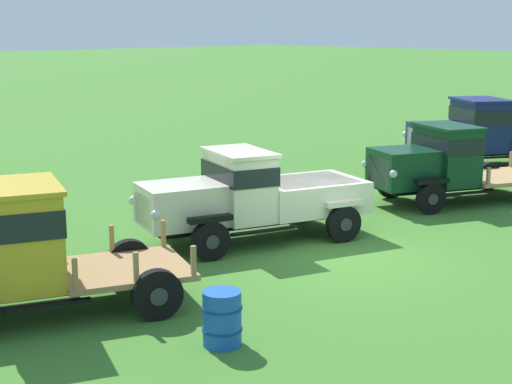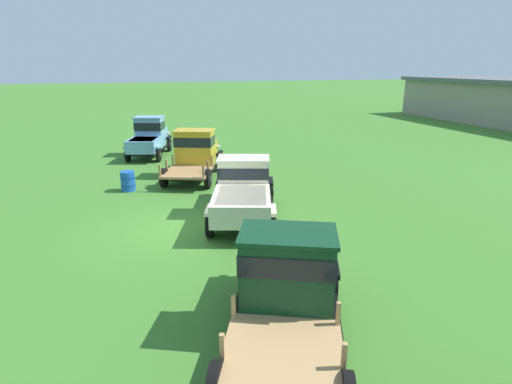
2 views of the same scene
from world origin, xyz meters
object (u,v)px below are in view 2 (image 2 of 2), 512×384
(vintage_truck_midrow_center, at_px, (243,188))
(vintage_truck_foreground_near, at_px, (149,137))
(oil_drum_beside_row, at_px, (128,181))
(vintage_truck_far_side, at_px, (287,274))
(vintage_truck_second_in_line, at_px, (196,152))

(vintage_truck_midrow_center, bearing_deg, vintage_truck_foreground_near, -167.83)
(oil_drum_beside_row, bearing_deg, vintage_truck_far_side, 15.57)
(vintage_truck_midrow_center, distance_m, vintage_truck_far_side, 6.28)
(vintage_truck_foreground_near, height_order, vintage_truck_midrow_center, vintage_truck_foreground_near)
(vintage_truck_foreground_near, relative_size, vintage_truck_far_side, 0.88)
(vintage_truck_foreground_near, distance_m, vintage_truck_second_in_line, 5.55)
(vintage_truck_far_side, xyz_separation_m, oil_drum_beside_row, (-10.65, -2.97, -0.69))
(vintage_truck_second_in_line, height_order, vintage_truck_far_side, vintage_truck_second_in_line)
(vintage_truck_foreground_near, xyz_separation_m, vintage_truck_second_in_line, (5.23, 1.86, 0.03))
(vintage_truck_second_in_line, distance_m, vintage_truck_midrow_center, 6.16)
(oil_drum_beside_row, bearing_deg, vintage_truck_midrow_center, 41.02)
(vintage_truck_far_side, distance_m, oil_drum_beside_row, 11.08)
(vintage_truck_midrow_center, xyz_separation_m, vintage_truck_far_side, (6.22, -0.89, 0.07))
(vintage_truck_foreground_near, xyz_separation_m, oil_drum_beside_row, (6.93, -1.41, -0.71))
(vintage_truck_foreground_near, relative_size, vintage_truck_second_in_line, 0.91)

